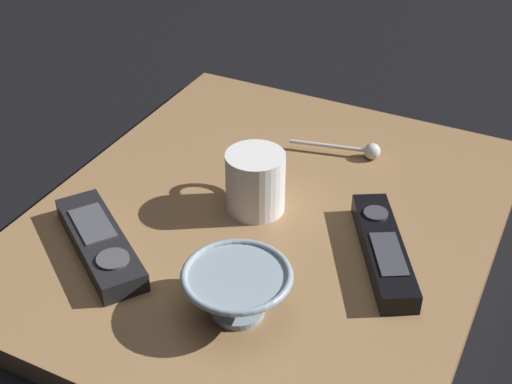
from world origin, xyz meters
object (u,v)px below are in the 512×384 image
cereal_bowl (237,290)px  teaspoon (362,150)px  coffee_mug (255,181)px  tv_remote_near (100,243)px  tv_remote_far (383,249)px

cereal_bowl → teaspoon: 0.37m
coffee_mug → teaspoon: coffee_mug is taller
coffee_mug → cereal_bowl: bearing=111.0°
coffee_mug → tv_remote_near: coffee_mug is taller
coffee_mug → tv_remote_far: 0.19m
tv_remote_near → tv_remote_far: size_ratio=0.98×
cereal_bowl → tv_remote_near: cereal_bowl is taller
cereal_bowl → tv_remote_near: size_ratio=0.64×
tv_remote_near → tv_remote_far: bearing=-155.7°
teaspoon → coffee_mug: bearing=64.7°
cereal_bowl → tv_remote_near: (0.20, -0.02, -0.02)m
tv_remote_near → tv_remote_far: (-0.31, -0.14, 0.00)m
coffee_mug → tv_remote_far: (-0.18, 0.03, -0.03)m
tv_remote_near → coffee_mug: bearing=-127.5°
cereal_bowl → coffee_mug: 0.20m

